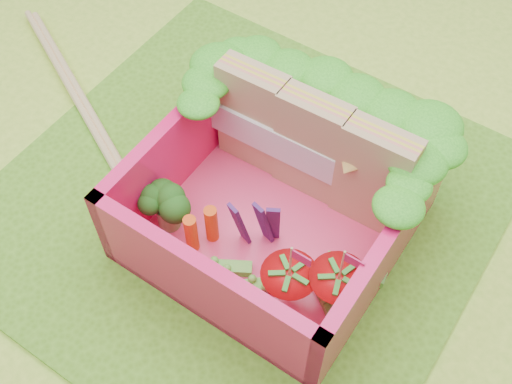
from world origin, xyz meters
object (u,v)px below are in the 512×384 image
object	(u,v)px
bento_box	(276,200)
sandwich_stack	(312,146)
strawberry_right	(336,291)
chopsticks	(91,118)
broccoli	(166,204)
strawberry_left	(288,287)

from	to	relation	value
bento_box	sandwich_stack	xyz separation A→B (m)	(0.00, 0.33, 0.10)
strawberry_right	bento_box	bearing A→B (deg)	154.84
chopsticks	broccoli	bearing A→B (deg)	-20.81
bento_box	chopsticks	bearing A→B (deg)	179.08
bento_box	strawberry_left	world-z (taller)	strawberry_left
sandwich_stack	strawberry_right	distance (m)	0.78
strawberry_left	broccoli	bearing A→B (deg)	178.13
sandwich_stack	broccoli	distance (m)	0.82
sandwich_stack	strawberry_right	xyz separation A→B (m)	(0.50, -0.57, -0.18)
strawberry_left	strawberry_right	distance (m)	0.23
broccoli	strawberry_right	distance (m)	0.98
strawberry_left	strawberry_right	world-z (taller)	strawberry_right
bento_box	broccoli	distance (m)	0.57
bento_box	chopsticks	distance (m)	1.39
strawberry_right	chopsticks	distance (m)	1.90
strawberry_left	sandwich_stack	bearing A→B (deg)	113.32
strawberry_right	chopsticks	size ratio (longest dim) A/B	0.25
strawberry_left	bento_box	bearing A→B (deg)	130.80
bento_box	broccoli	bearing A→B (deg)	-145.90
bento_box	broccoli	size ratio (longest dim) A/B	4.01
strawberry_left	chopsticks	distance (m)	1.72
sandwich_stack	chopsticks	world-z (taller)	sandwich_stack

